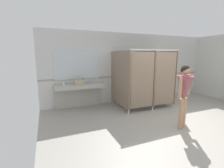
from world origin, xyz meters
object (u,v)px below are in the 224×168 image
object	(u,v)px
person_standing	(184,89)
paper_cup	(64,84)
handbag	(79,82)
soap_dispenser	(83,81)

from	to	relation	value
person_standing	paper_cup	distance (m)	3.75
person_standing	paper_cup	size ratio (longest dim) A/B	16.91
handbag	paper_cup	world-z (taller)	handbag
soap_dispenser	person_standing	bearing A→B (deg)	-54.42
person_standing	handbag	world-z (taller)	person_standing
soap_dispenser	handbag	bearing A→B (deg)	-123.11
person_standing	paper_cup	world-z (taller)	person_standing
person_standing	handbag	xyz separation A→B (m)	(-2.18, 2.50, -0.05)
soap_dispenser	paper_cup	size ratio (longest dim) A/B	2.05
handbag	paper_cup	xyz separation A→B (m)	(-0.51, 0.10, -0.06)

